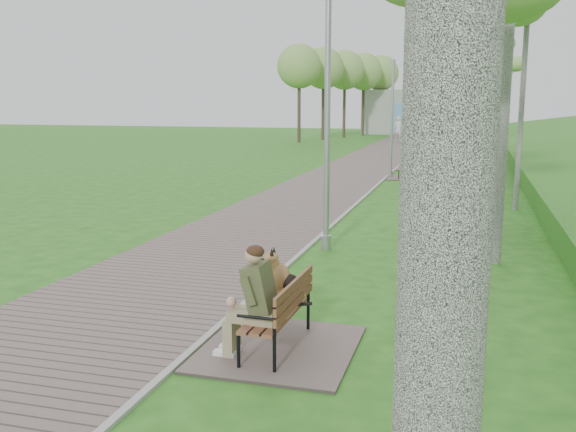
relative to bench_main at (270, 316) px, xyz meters
name	(u,v)px	position (x,y,z in m)	size (l,w,h in m)	color
ground	(265,287)	(-0.93, 2.62, -0.46)	(120.00, 120.00, 0.00)	#255F1B
walkway	(365,163)	(-2.68, 24.12, -0.44)	(3.50, 67.00, 0.04)	#71625B
kerb	(401,164)	(-0.93, 24.12, -0.44)	(0.10, 67.00, 0.05)	#999993
building_north	(419,112)	(-2.43, 53.60, 1.53)	(10.00, 5.20, 4.00)	#9E9E99
bench_main	(270,316)	(0.00, 0.00, 0.00)	(1.88, 2.09, 1.64)	#71625B
bench_second	(407,174)	(-0.09, 18.56, -0.29)	(1.56, 1.74, 0.96)	#71625B
bench_third	(415,165)	(-0.09, 22.31, -0.26)	(1.78, 1.98, 1.10)	#71625B
lamp_post_near	(327,131)	(-0.53, 5.58, 2.01)	(0.20, 0.20, 5.30)	#9C9FA4
lamp_post_second	(392,123)	(-0.80, 18.85, 1.72)	(0.18, 0.18, 4.67)	#9C9FA4
lamp_post_third	(418,114)	(-0.76, 31.25, 1.81)	(0.19, 0.19, 4.86)	#9C9FA4
pedestrian_near	(398,129)	(-3.01, 41.65, 0.49)	(0.69, 0.45, 1.89)	silver
birch_mid_c	(490,9)	(2.76, 20.23, 6.18)	(2.83, 2.83, 8.46)	silver
birch_far_b	(451,32)	(1.04, 26.98, 6.01)	(2.45, 2.45, 8.25)	silver
birch_far_c	(481,11)	(2.47, 32.82, 7.68)	(2.56, 2.56, 10.37)	silver
birch_distant_b	(501,57)	(4.39, 51.16, 6.17)	(2.59, 2.59, 8.44)	silver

